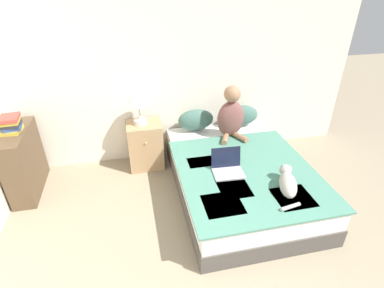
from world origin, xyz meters
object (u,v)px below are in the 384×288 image
(cat_tabby, at_px, (288,182))
(book_stack_top, at_px, (11,124))
(bed, at_px, (239,177))
(bookshelf, at_px, (24,162))
(laptop_open, at_px, (228,168))
(pillow_near, at_px, (196,120))
(pillow_far, at_px, (241,115))
(table_lamp, at_px, (138,100))
(person_sitting, at_px, (231,115))
(nightstand, at_px, (145,145))

(cat_tabby, height_order, book_stack_top, book_stack_top)
(bed, height_order, bookshelf, bookshelf)
(laptop_open, relative_size, bookshelf, 0.42)
(pillow_near, height_order, laptop_open, pillow_near)
(bed, distance_m, pillow_near, 1.03)
(bed, relative_size, pillow_near, 4.22)
(pillow_far, distance_m, bookshelf, 2.84)
(table_lamp, height_order, book_stack_top, table_lamp)
(bed, relative_size, person_sitting, 3.00)
(person_sitting, bearing_deg, bed, -96.89)
(laptop_open, bearing_deg, nightstand, 132.55)
(bookshelf, bearing_deg, person_sitting, 0.27)
(bed, bearing_deg, pillow_near, 109.96)
(bed, relative_size, book_stack_top, 7.88)
(nightstand, relative_size, table_lamp, 1.35)
(person_sitting, height_order, table_lamp, person_sitting)
(cat_tabby, distance_m, table_lamp, 2.02)
(pillow_near, xyz_separation_m, cat_tabby, (0.60, -1.48, -0.06))
(pillow_near, distance_m, nightstand, 0.77)
(pillow_near, xyz_separation_m, person_sitting, (0.40, -0.27, 0.16))
(table_lamp, xyz_separation_m, book_stack_top, (-1.41, -0.24, -0.07))
(nightstand, distance_m, book_stack_top, 1.58)
(table_lamp, bearing_deg, book_stack_top, -170.35)
(table_lamp, bearing_deg, pillow_near, 3.58)
(pillow_near, bearing_deg, nightstand, -175.79)
(pillow_far, height_order, book_stack_top, book_stack_top)
(cat_tabby, height_order, table_lamp, table_lamp)
(bed, xyz_separation_m, person_sitting, (0.08, 0.63, 0.53))
(person_sitting, height_order, nightstand, person_sitting)
(table_lamp, distance_m, book_stack_top, 1.43)
(bed, height_order, person_sitting, person_sitting)
(pillow_far, bearing_deg, nightstand, -177.80)
(pillow_near, relative_size, person_sitting, 0.71)
(bookshelf, height_order, book_stack_top, book_stack_top)
(bookshelf, bearing_deg, pillow_far, 5.76)
(pillow_near, distance_m, laptop_open, 1.07)
(person_sitting, xyz_separation_m, book_stack_top, (-2.57, -0.01, 0.15))
(cat_tabby, bearing_deg, table_lamp, 63.58)
(cat_tabby, xyz_separation_m, nightstand, (-1.31, 1.43, -0.22))
(pillow_near, bearing_deg, bookshelf, -172.52)
(pillow_far, distance_m, laptop_open, 1.19)
(nightstand, xyz_separation_m, book_stack_top, (-1.45, -0.23, 0.59))
(nightstand, xyz_separation_m, bookshelf, (-1.45, -0.23, 0.09))
(bed, xyz_separation_m, pillow_near, (-0.33, 0.90, 0.38))
(person_sitting, distance_m, nightstand, 1.22)
(pillow_far, xyz_separation_m, nightstand, (-1.37, -0.05, -0.28))
(book_stack_top, bearing_deg, laptop_open, -18.68)
(pillow_far, bearing_deg, bed, -110.01)
(person_sitting, height_order, cat_tabby, person_sitting)
(nightstand, bearing_deg, bookshelf, -170.93)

